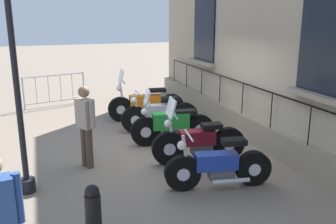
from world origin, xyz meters
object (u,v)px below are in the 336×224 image
Objects in this scene: motorcycle_orange at (146,104)px; motorcycle_silver at (160,115)px; lamppost at (10,22)px; bollard at (93,218)px; crowd_barrier at (55,89)px; pedestrian_walking at (85,122)px; motorcycle_blue at (218,167)px; motorcycle_maroon at (198,142)px; motorcycle_green at (172,126)px.

motorcycle_orange reaches higher than motorcycle_silver.
lamppost is 3.27m from bollard.
lamppost is 6.80m from crowd_barrier.
motorcycle_orange is 0.54× the size of lamppost.
bollard is at bearing 84.32° from pedestrian_walking.
motorcycle_blue reaches higher than bollard.
lamppost is at bearing 33.99° from pedestrian_walking.
lamppost is (3.34, 0.25, 2.44)m from motorcycle_maroon.
crowd_barrier is at bearing -71.89° from motorcycle_blue.
motorcycle_silver is at bearing 92.84° from motorcycle_orange.
motorcycle_orange is at bearing -87.16° from motorcycle_silver.
bollard is at bearing 90.33° from crowd_barrier.
motorcycle_green is at bearing -155.64° from lamppost.
motorcycle_blue is at bearing 83.15° from motorcycle_maroon.
motorcycle_blue is 4.15m from lamppost.
motorcycle_green is at bearing 89.65° from motorcycle_orange.
motorcycle_blue is 0.96× the size of crowd_barrier.
motorcycle_green reaches higher than bollard.
pedestrian_walking is at bearing -13.37° from motorcycle_maroon.
motorcycle_orange is at bearing -125.18° from pedestrian_walking.
crowd_barrier is (-0.81, -6.34, -2.31)m from lamppost.
motorcycle_silver is 2.33m from motorcycle_maroon.
lamppost reaches higher than crowd_barrier.
motorcycle_orange is 2.26m from motorcycle_green.
motorcycle_silver is at bearing 123.04° from crowd_barrier.
motorcycle_silver is (-0.06, 1.13, -0.02)m from motorcycle_orange.
motorcycle_green is 5.45m from crowd_barrier.
pedestrian_walking is at bearing -146.01° from lamppost.
motorcycle_maroon is (-0.14, 1.20, -0.02)m from motorcycle_green.
motorcycle_green is 1.21m from motorcycle_maroon.
crowd_barrier is at bearing -97.29° from lamppost.
pedestrian_walking is at bearing 40.31° from motorcycle_silver.
pedestrian_walking is (-0.28, -2.81, 0.47)m from bollard.
motorcycle_green is 0.99× the size of crowd_barrier.
motorcycle_silver is 1.04× the size of crowd_barrier.
motorcycle_silver is 4.50m from crowd_barrier.
motorcycle_maroon is 1.20× the size of pedestrian_walking.
motorcycle_maroon is at bearing -175.76° from lamppost.
motorcycle_maroon reaches higher than bollard.
motorcycle_orange is at bearing -112.22° from bollard.
pedestrian_walking reaches higher than motorcycle_blue.
pedestrian_walking reaches higher than motorcycle_green.
motorcycle_maroon is at bearing 166.63° from pedestrian_walking.
motorcycle_silver is at bearing -139.69° from pedestrian_walking.
crowd_barrier is at bearing -89.67° from bollard.
motorcycle_maroon is 0.99× the size of crowd_barrier.
motorcycle_green is 4.26m from lamppost.
motorcycle_silver is 5.21m from bollard.
motorcycle_orange reaches higher than bollard.
motorcycle_blue is 2.07× the size of bollard.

